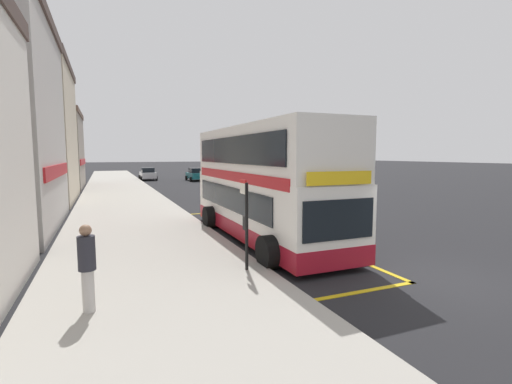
{
  "coord_description": "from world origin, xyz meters",
  "views": [
    {
      "loc": [
        -8.2,
        -6.69,
        3.34
      ],
      "look_at": [
        -2.34,
        7.34,
        1.77
      ],
      "focal_mm": 25.51,
      "sensor_mm": 36.0,
      "label": 1
    }
  ],
  "objects_px": {
    "parked_car_black_behind": "(239,178)",
    "parked_car_teal_kerbside": "(196,174)",
    "double_decker_bus": "(263,187)",
    "pedestrian_waiting_near_sign": "(87,265)",
    "parked_car_navy_far": "(274,185)",
    "bus_stop_sign": "(246,216)",
    "parked_car_silver_distant": "(148,174)"
  },
  "relations": [
    {
      "from": "bus_stop_sign",
      "to": "parked_car_navy_far",
      "type": "xyz_separation_m",
      "value": [
        9.31,
        17.69,
        -0.84
      ]
    },
    {
      "from": "double_decker_bus",
      "to": "pedestrian_waiting_near_sign",
      "type": "bearing_deg",
      "value": -139.98
    },
    {
      "from": "double_decker_bus",
      "to": "parked_car_navy_far",
      "type": "bearing_deg",
      "value": 62.88
    },
    {
      "from": "parked_car_black_behind",
      "to": "parked_car_navy_far",
      "type": "bearing_deg",
      "value": 86.0
    },
    {
      "from": "double_decker_bus",
      "to": "parked_car_silver_distant",
      "type": "relative_size",
      "value": 2.42
    },
    {
      "from": "double_decker_bus",
      "to": "parked_car_teal_kerbside",
      "type": "distance_m",
      "value": 32.84
    },
    {
      "from": "bus_stop_sign",
      "to": "parked_car_teal_kerbside",
      "type": "height_order",
      "value": "bus_stop_sign"
    },
    {
      "from": "parked_car_black_behind",
      "to": "double_decker_bus",
      "type": "bearing_deg",
      "value": 69.92
    },
    {
      "from": "parked_car_navy_far",
      "to": "parked_car_black_behind",
      "type": "bearing_deg",
      "value": 90.29
    },
    {
      "from": "parked_car_silver_distant",
      "to": "parked_car_teal_kerbside",
      "type": "height_order",
      "value": "same"
    },
    {
      "from": "parked_car_teal_kerbside",
      "to": "double_decker_bus",
      "type": "bearing_deg",
      "value": -98.13
    },
    {
      "from": "parked_car_black_behind",
      "to": "parked_car_silver_distant",
      "type": "xyz_separation_m",
      "value": [
        -7.91,
        12.92,
        0.0
      ]
    },
    {
      "from": "parked_car_black_behind",
      "to": "pedestrian_waiting_near_sign",
      "type": "bearing_deg",
      "value": 62.08
    },
    {
      "from": "bus_stop_sign",
      "to": "parked_car_black_behind",
      "type": "relative_size",
      "value": 0.6
    },
    {
      "from": "bus_stop_sign",
      "to": "parked_car_teal_kerbside",
      "type": "bearing_deg",
      "value": 78.84
    },
    {
      "from": "parked_car_silver_distant",
      "to": "parked_car_navy_far",
      "type": "bearing_deg",
      "value": 107.37
    },
    {
      "from": "double_decker_bus",
      "to": "parked_car_silver_distant",
      "type": "xyz_separation_m",
      "value": [
        -0.52,
        36.13,
        -1.26
      ]
    },
    {
      "from": "parked_car_teal_kerbside",
      "to": "pedestrian_waiting_near_sign",
      "type": "height_order",
      "value": "pedestrian_waiting_near_sign"
    },
    {
      "from": "bus_stop_sign",
      "to": "parked_car_teal_kerbside",
      "type": "relative_size",
      "value": 0.6
    },
    {
      "from": "parked_car_teal_kerbside",
      "to": "pedestrian_waiting_near_sign",
      "type": "xyz_separation_m",
      "value": [
        -11.11,
        -37.59,
        0.33
      ]
    },
    {
      "from": "parked_car_silver_distant",
      "to": "parked_car_black_behind",
      "type": "bearing_deg",
      "value": 119.83
    },
    {
      "from": "parked_car_navy_far",
      "to": "pedestrian_waiting_near_sign",
      "type": "height_order",
      "value": "pedestrian_waiting_near_sign"
    },
    {
      "from": "parked_car_navy_far",
      "to": "parked_car_silver_distant",
      "type": "relative_size",
      "value": 1.0
    },
    {
      "from": "double_decker_bus",
      "to": "parked_car_black_behind",
      "type": "xyz_separation_m",
      "value": [
        7.39,
        23.21,
        -1.26
      ]
    },
    {
      "from": "parked_car_black_behind",
      "to": "pedestrian_waiting_near_sign",
      "type": "xyz_separation_m",
      "value": [
        -13.53,
        -28.37,
        0.33
      ]
    },
    {
      "from": "double_decker_bus",
      "to": "parked_car_navy_far",
      "type": "height_order",
      "value": "double_decker_bus"
    },
    {
      "from": "double_decker_bus",
      "to": "bus_stop_sign",
      "type": "height_order",
      "value": "double_decker_bus"
    },
    {
      "from": "parked_car_black_behind",
      "to": "parked_car_teal_kerbside",
      "type": "height_order",
      "value": "same"
    },
    {
      "from": "parked_car_black_behind",
      "to": "parked_car_teal_kerbside",
      "type": "bearing_deg",
      "value": -77.68
    },
    {
      "from": "bus_stop_sign",
      "to": "pedestrian_waiting_near_sign",
      "type": "height_order",
      "value": "bus_stop_sign"
    },
    {
      "from": "parked_car_navy_far",
      "to": "parked_car_black_behind",
      "type": "relative_size",
      "value": 1.0
    },
    {
      "from": "bus_stop_sign",
      "to": "parked_car_navy_far",
      "type": "relative_size",
      "value": 0.6
    }
  ]
}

